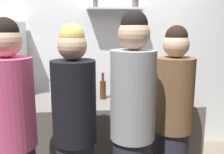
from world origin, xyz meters
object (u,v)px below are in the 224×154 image
at_px(utensil_holder, 90,90).
at_px(person_brown_jacket, 172,125).
at_px(wine_bottle_green_glass, 174,90).
at_px(person_blonde, 75,135).
at_px(person_grey_hoodie, 132,131).
at_px(baking_pan, 134,96).
at_px(water_bottle_plastic, 53,89).
at_px(wine_bottle_pale_glass, 152,83).
at_px(wine_bottle_amber_glass, 103,89).
at_px(person_pink_top, 13,140).
at_px(wine_bottle_dark_glass, 173,81).

height_order(utensil_holder, person_brown_jacket, person_brown_jacket).
height_order(wine_bottle_green_glass, person_blonde, person_blonde).
bearing_deg(person_blonde, person_grey_hoodie, -107.31).
xyz_separation_m(baking_pan, utensil_holder, (-0.49, 0.16, 0.03)).
xyz_separation_m(water_bottle_plastic, person_blonde, (0.28, -0.96, -0.15)).
bearing_deg(person_grey_hoodie, person_brown_jacket, 23.38).
height_order(wine_bottle_pale_glass, water_bottle_plastic, wine_bottle_pale_glass).
height_order(wine_bottle_green_glass, person_brown_jacket, person_brown_jacket).
height_order(utensil_holder, person_blonde, person_blonde).
bearing_deg(wine_bottle_green_glass, baking_pan, 164.61).
height_order(wine_bottle_green_glass, wine_bottle_amber_glass, wine_bottle_amber_glass).
height_order(wine_bottle_pale_glass, person_pink_top, person_pink_top).
bearing_deg(person_pink_top, water_bottle_plastic, -148.14).
xyz_separation_m(wine_bottle_green_glass, person_grey_hoodie, (-0.60, -0.79, -0.11)).
height_order(wine_bottle_pale_glass, person_brown_jacket, person_brown_jacket).
bearing_deg(wine_bottle_dark_glass, person_pink_top, -144.12).
distance_m(wine_bottle_green_glass, person_blonde, 1.27).
xyz_separation_m(wine_bottle_pale_glass, water_bottle_plastic, (-1.15, -0.05, -0.03)).
xyz_separation_m(person_blonde, person_grey_hoodie, (0.44, -0.08, 0.06)).
distance_m(wine_bottle_amber_glass, person_brown_jacket, 0.89).
bearing_deg(person_brown_jacket, water_bottle_plastic, -54.72).
bearing_deg(water_bottle_plastic, wine_bottle_pale_glass, 2.32).
distance_m(wine_bottle_pale_glass, wine_bottle_green_glass, 0.35).
height_order(person_blonde, person_pink_top, person_pink_top).
bearing_deg(person_brown_jacket, utensil_holder, -68.55).
height_order(wine_bottle_amber_glass, person_grey_hoodie, person_grey_hoodie).
height_order(wine_bottle_dark_glass, wine_bottle_amber_glass, wine_bottle_dark_glass).
relative_size(wine_bottle_amber_glass, person_pink_top, 0.17).
distance_m(wine_bottle_green_glass, water_bottle_plastic, 1.35).
xyz_separation_m(wine_bottle_amber_glass, person_pink_top, (-0.72, -0.90, -0.14)).
distance_m(utensil_holder, water_bottle_plastic, 0.42).
height_order(person_brown_jacket, person_grey_hoodie, person_grey_hoodie).
bearing_deg(person_blonde, water_bottle_plastic, 9.37).
xyz_separation_m(baking_pan, person_pink_top, (-1.07, -0.91, -0.06)).
bearing_deg(person_blonde, baking_pan, -44.14).
xyz_separation_m(baking_pan, person_grey_hoodie, (-0.18, -0.90, -0.03)).
xyz_separation_m(baking_pan, person_blonde, (-0.62, -0.82, -0.08)).
relative_size(water_bottle_plastic, person_pink_top, 0.12).
height_order(wine_bottle_dark_glass, person_brown_jacket, person_brown_jacket).
relative_size(wine_bottle_amber_glass, person_blonde, 0.17).
distance_m(wine_bottle_pale_glass, person_pink_top, 1.72).
relative_size(utensil_holder, wine_bottle_amber_glass, 0.76).
bearing_deg(person_grey_hoodie, person_blonde, 163.06).
height_order(person_brown_jacket, person_pink_top, person_pink_top).
bearing_deg(person_brown_jacket, person_pink_top, -8.46).
bearing_deg(wine_bottle_dark_glass, baking_pan, -155.01).
bearing_deg(wine_bottle_dark_glass, wine_bottle_amber_glass, -163.88).
height_order(wine_bottle_dark_glass, water_bottle_plastic, wine_bottle_dark_glass).
bearing_deg(water_bottle_plastic, utensil_holder, 3.17).
xyz_separation_m(utensil_holder, water_bottle_plastic, (-0.41, -0.02, 0.03)).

